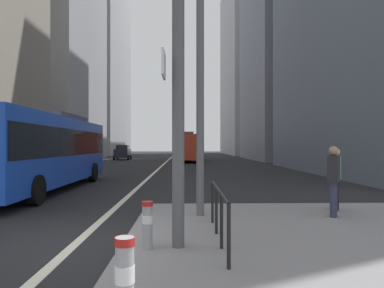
% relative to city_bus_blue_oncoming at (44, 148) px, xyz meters
% --- Properties ---
extents(ground_plane, '(160.00, 160.00, 0.00)m').
position_rel_city_bus_blue_oncoming_xyz_m(ground_plane, '(3.89, 11.68, -1.84)').
color(ground_plane, black).
extents(median_island, '(9.00, 10.00, 0.15)m').
position_rel_city_bus_blue_oncoming_xyz_m(median_island, '(9.39, -9.32, -1.76)').
color(median_island, gray).
rests_on(median_island, ground).
extents(lane_centre_line, '(0.20, 80.00, 0.01)m').
position_rel_city_bus_blue_oncoming_xyz_m(lane_centre_line, '(3.89, 21.68, -1.83)').
color(lane_centre_line, beige).
rests_on(lane_centre_line, ground).
extents(office_tower_left_far, '(10.41, 23.50, 48.17)m').
position_rel_city_bus_blue_oncoming_xyz_m(office_tower_left_far, '(-12.11, 57.91, 22.25)').
color(office_tower_left_far, '#9E9EA3').
rests_on(office_tower_left_far, ground).
extents(office_tower_right_far, '(12.23, 25.86, 37.00)m').
position_rel_city_bus_blue_oncoming_xyz_m(office_tower_right_far, '(20.89, 59.15, 16.66)').
color(office_tower_right_far, '#9E9EA3').
rests_on(office_tower_right_far, ground).
extents(city_bus_blue_oncoming, '(2.81, 11.66, 3.40)m').
position_rel_city_bus_blue_oncoming_xyz_m(city_bus_blue_oncoming, '(0.00, 0.00, 0.00)').
color(city_bus_blue_oncoming, blue).
rests_on(city_bus_blue_oncoming, ground).
extents(city_bus_red_receding, '(2.80, 10.81, 3.40)m').
position_rel_city_bus_blue_oncoming_xyz_m(city_bus_red_receding, '(6.06, 26.58, -0.00)').
color(city_bus_red_receding, red).
rests_on(city_bus_red_receding, ground).
extents(car_oncoming_mid, '(2.15, 4.20, 1.94)m').
position_rel_city_bus_blue_oncoming_xyz_m(car_oncoming_mid, '(-2.27, 32.13, -0.85)').
color(car_oncoming_mid, '#232838').
rests_on(car_oncoming_mid, ground).
extents(car_receding_near, '(2.15, 4.33, 1.94)m').
position_rel_city_bus_blue_oncoming_xyz_m(car_receding_near, '(7.51, 42.11, -0.85)').
color(car_receding_near, maroon).
rests_on(car_receding_near, ground).
extents(traffic_signal_gantry, '(6.51, 0.65, 6.00)m').
position_rel_city_bus_blue_oncoming_xyz_m(traffic_signal_gantry, '(3.75, -8.95, 2.29)').
color(traffic_signal_gantry, '#515156').
rests_on(traffic_signal_gantry, median_island).
extents(street_lamp_post, '(5.50, 0.32, 8.00)m').
position_rel_city_bus_blue_oncoming_xyz_m(street_lamp_post, '(6.44, -6.14, 3.45)').
color(street_lamp_post, '#56565B').
rests_on(street_lamp_post, median_island).
extents(bollard_left, '(0.20, 0.20, 0.93)m').
position_rel_city_bus_blue_oncoming_xyz_m(bollard_left, '(5.48, -11.82, -1.17)').
color(bollard_left, '#99999E').
rests_on(bollard_left, median_island).
extents(bollard_right, '(0.20, 0.20, 0.82)m').
position_rel_city_bus_blue_oncoming_xyz_m(bollard_right, '(5.39, -9.02, -1.23)').
color(bollard_right, '#99999E').
rests_on(bollard_right, median_island).
extents(pedestrian_railing, '(0.06, 3.12, 0.98)m').
position_rel_city_bus_blue_oncoming_xyz_m(pedestrian_railing, '(6.69, -8.55, -1.00)').
color(pedestrian_railing, black).
rests_on(pedestrian_railing, median_island).
extents(pedestrian_waiting, '(0.41, 0.45, 1.78)m').
position_rel_city_bus_blue_oncoming_xyz_m(pedestrian_waiting, '(9.79, -6.41, -0.69)').
color(pedestrian_waiting, '#2D334C').
rests_on(pedestrian_waiting, median_island).
extents(pedestrian_walking, '(0.40, 0.45, 1.73)m').
position_rel_city_bus_blue_oncoming_xyz_m(pedestrian_walking, '(10.21, -5.56, -0.72)').
color(pedestrian_walking, black).
rests_on(pedestrian_walking, median_island).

